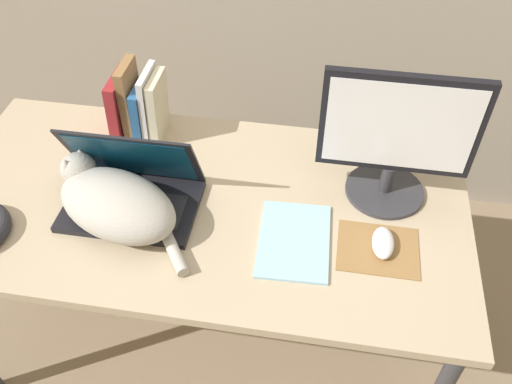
{
  "coord_description": "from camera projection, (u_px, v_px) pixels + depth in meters",
  "views": [
    {
      "loc": [
        0.32,
        -0.64,
        1.82
      ],
      "look_at": [
        0.17,
        0.34,
        0.82
      ],
      "focal_mm": 38.0,
      "sensor_mm": 36.0,
      "label": 1
    }
  ],
  "objects": [
    {
      "name": "external_monitor",
      "position": [
        397.0,
        139.0,
        1.4
      ],
      "size": [
        0.41,
        0.22,
        0.39
      ],
      "color": "#333338",
      "rests_on": "desk"
    },
    {
      "name": "mousepad",
      "position": [
        378.0,
        249.0,
        1.4
      ],
      "size": [
        0.21,
        0.17,
        0.0
      ],
      "color": "olive",
      "rests_on": "desk"
    },
    {
      "name": "computer_mouse",
      "position": [
        383.0,
        243.0,
        1.39
      ],
      "size": [
        0.06,
        0.11,
        0.03
      ],
      "color": "silver",
      "rests_on": "mousepad"
    },
    {
      "name": "laptop",
      "position": [
        132.0,
        191.0,
        1.48
      ],
      "size": [
        0.36,
        0.25,
        0.24
      ],
      "color": "black",
      "rests_on": "desk"
    },
    {
      "name": "book_row",
      "position": [
        138.0,
        105.0,
        1.66
      ],
      "size": [
        0.16,
        0.15,
        0.25
      ],
      "color": "maroon",
      "rests_on": "desk"
    },
    {
      "name": "notepad",
      "position": [
        294.0,
        240.0,
        1.41
      ],
      "size": [
        0.19,
        0.27,
        0.01
      ],
      "color": "#99C6E0",
      "rests_on": "desk"
    },
    {
      "name": "desk",
      "position": [
        202.0,
        217.0,
        1.57
      ],
      "size": [
        1.49,
        0.75,
        0.72
      ],
      "color": "tan",
      "rests_on": "ground_plane"
    },
    {
      "name": "cat",
      "position": [
        115.0,
        202.0,
        1.42
      ],
      "size": [
        0.42,
        0.32,
        0.15
      ],
      "color": "#B2ADA3",
      "rests_on": "desk"
    }
  ]
}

